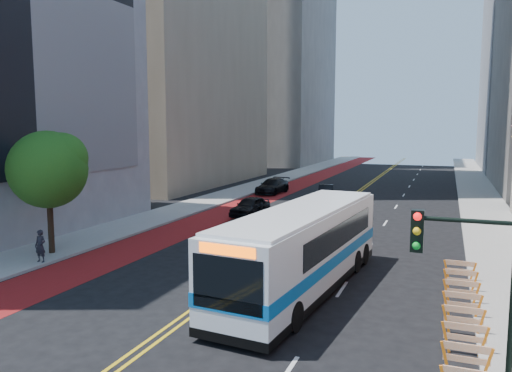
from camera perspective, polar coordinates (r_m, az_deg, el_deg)
The scene contains 15 objects.
ground at distance 18.83m, azimuth -9.11°, elevation -15.32°, with size 160.00×160.00×0.00m, color black.
sidewalk_left at distance 50.12m, azimuth -3.77°, elevation -1.19°, with size 4.00×140.00×0.15m, color gray.
sidewalk_right at distance 45.68m, azimuth 24.75°, elevation -2.60°, with size 4.00×140.00×0.15m, color gray.
bus_lane_paint at distance 48.63m, azimuth 0.40°, elevation -1.51°, with size 3.60×140.00×0.01m, color maroon.
center_line_inner at distance 46.47m, azimuth 9.59°, elevation -2.00°, with size 0.14×140.00×0.01m, color gold.
center_line_outer at distance 46.40m, azimuth 10.02°, elevation -2.02°, with size 0.14×140.00×0.01m, color gold.
lane_dashes at distance 53.65m, azimuth 16.52°, elevation -1.00°, with size 0.14×98.20×0.01m.
construction_barriers at distance 19.55m, azimuth 22.57°, elevation -12.82°, with size 1.42×10.91×1.00m.
street_tree at distance 29.20m, azimuth -22.56°, elevation 2.07°, with size 4.20×4.20×6.70m.
traffic_signal at distance 12.01m, azimuth 23.15°, elevation -9.96°, with size 2.21×0.34×5.07m.
transit_bus at distance 21.74m, azimuth 5.55°, elevation -6.99°, with size 4.12×13.38×3.62m.
car_a at distance 39.51m, azimuth -0.68°, elevation -2.34°, with size 1.80×4.48×1.53m, color black.
car_b at distance 49.54m, azimuth 8.00°, elevation -0.64°, with size 1.42×4.07×1.34m, color black.
car_c at distance 52.68m, azimuth 1.89°, elevation -0.01°, with size 2.20×5.40×1.57m, color black.
pedestrian at distance 27.95m, azimuth -23.42°, elevation -6.31°, with size 0.61×0.40×1.67m, color black.
Camera 1 is at (8.86, -15.03, 7.08)m, focal length 35.00 mm.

